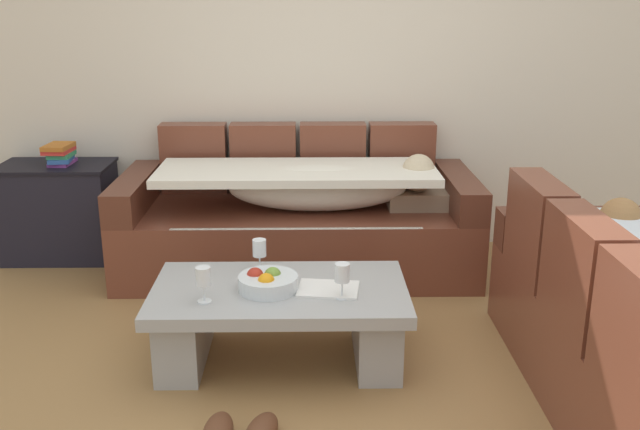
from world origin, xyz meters
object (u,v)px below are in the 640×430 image
(wine_glass_near_right, at_px, (342,274))
(open_magazine, at_px, (328,289))
(coffee_table, at_px, (280,315))
(fruit_bowl, at_px, (267,282))
(wine_glass_far_back, at_px, (259,249))
(wine_glass_near_left, at_px, (203,278))
(book_stack_on_cabinet, at_px, (60,154))
(side_cabinet, at_px, (60,211))
(couch_along_wall, at_px, (302,219))

(wine_glass_near_right, relative_size, open_magazine, 0.59)
(coffee_table, relative_size, fruit_bowl, 4.29)
(wine_glass_far_back, bearing_deg, wine_glass_near_right, -40.16)
(wine_glass_near_left, bearing_deg, open_magazine, 12.61)
(coffee_table, distance_m, wine_glass_far_back, 0.35)
(wine_glass_near_left, bearing_deg, book_stack_on_cabinet, 125.48)
(open_magazine, xyz_separation_m, book_stack_on_cabinet, (-1.70, 1.48, 0.33))
(side_cabinet, bearing_deg, wine_glass_near_left, -53.46)
(wine_glass_near_left, xyz_separation_m, open_magazine, (0.56, 0.12, -0.11))
(coffee_table, relative_size, book_stack_on_cabinet, 5.05)
(wine_glass_near_right, height_order, book_stack_on_cabinet, book_stack_on_cabinet)
(fruit_bowl, distance_m, wine_glass_near_right, 0.36)
(wine_glass_near_right, bearing_deg, wine_glass_far_back, 139.84)
(fruit_bowl, height_order, open_magazine, fruit_bowl)
(wine_glass_far_back, distance_m, side_cabinet, 1.88)
(wine_glass_near_left, distance_m, open_magazine, 0.58)
(fruit_bowl, xyz_separation_m, open_magazine, (0.28, -0.01, -0.04))
(coffee_table, height_order, fruit_bowl, fruit_bowl)
(open_magazine, distance_m, side_cabinet, 2.29)
(wine_glass_near_right, relative_size, side_cabinet, 0.23)
(couch_along_wall, distance_m, side_cabinet, 1.63)
(fruit_bowl, relative_size, wine_glass_near_right, 1.69)
(coffee_table, bearing_deg, open_magazine, -8.17)
(coffee_table, distance_m, wine_glass_near_right, 0.41)
(wine_glass_near_right, distance_m, wine_glass_far_back, 0.51)
(couch_along_wall, xyz_separation_m, wine_glass_near_right, (0.19, -1.34, 0.16))
(wine_glass_far_back, bearing_deg, wine_glass_near_left, -121.62)
(coffee_table, height_order, side_cabinet, side_cabinet)
(wine_glass_near_left, bearing_deg, couch_along_wall, 72.70)
(couch_along_wall, bearing_deg, wine_glass_far_back, -101.38)
(wine_glass_near_right, distance_m, side_cabinet, 2.40)
(wine_glass_near_left, relative_size, book_stack_on_cabinet, 0.70)
(fruit_bowl, bearing_deg, wine_glass_near_left, -154.51)
(wine_glass_far_back, distance_m, book_stack_on_cabinet, 1.85)
(couch_along_wall, distance_m, open_magazine, 1.26)
(fruit_bowl, xyz_separation_m, wine_glass_far_back, (-0.05, 0.23, 0.08))
(couch_along_wall, bearing_deg, wine_glass_near_left, -107.30)
(wine_glass_far_back, bearing_deg, couch_along_wall, 78.62)
(fruit_bowl, relative_size, open_magazine, 1.00)
(coffee_table, bearing_deg, wine_glass_far_back, 116.93)
(wine_glass_near_left, height_order, wine_glass_near_right, same)
(coffee_table, xyz_separation_m, wine_glass_near_left, (-0.33, -0.16, 0.26))
(wine_glass_near_right, bearing_deg, wine_glass_near_left, -176.97)
(coffee_table, height_order, book_stack_on_cabinet, book_stack_on_cabinet)
(coffee_table, distance_m, open_magazine, 0.27)
(open_magazine, bearing_deg, side_cabinet, 146.99)
(couch_along_wall, relative_size, fruit_bowl, 7.90)
(coffee_table, bearing_deg, couch_along_wall, 85.40)
(fruit_bowl, distance_m, wine_glass_far_back, 0.25)
(book_stack_on_cabinet, bearing_deg, wine_glass_far_back, -42.14)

